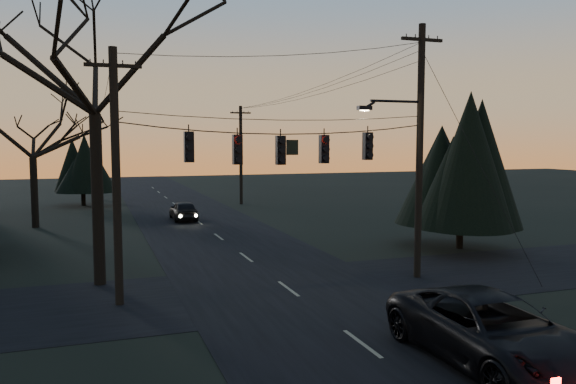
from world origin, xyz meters
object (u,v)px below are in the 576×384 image
object	(u,v)px
utility_pole_right	(417,277)
utility_pole_left	(120,305)
utility_pole_far_l	(101,200)
evergreen_right	(462,160)
sedan_oncoming_a	(184,211)
utility_pole_far_r	(241,204)
bare_tree_left	(93,43)
suv_near	(492,331)

from	to	relation	value
utility_pole_right	utility_pole_left	bearing A→B (deg)	180.00
utility_pole_far_l	evergreen_right	xyz separation A→B (m)	(16.91, -31.39, 4.52)
sedan_oncoming_a	utility_pole_far_l	bearing A→B (deg)	-72.54
utility_pole_right	utility_pole_far_r	world-z (taller)	utility_pole_right
utility_pole_far_l	bare_tree_left	distance (m)	34.20
suv_near	sedan_oncoming_a	distance (m)	28.08
sedan_oncoming_a	suv_near	bearing A→B (deg)	96.32
utility_pole_far_r	utility_pole_right	bearing A→B (deg)	-90.00
utility_pole_far_l	utility_pole_right	bearing A→B (deg)	-72.28
bare_tree_left	utility_pole_far_l	bearing A→B (deg)	89.00
utility_pole_right	suv_near	bearing A→B (deg)	-110.75
utility_pole_right	bare_tree_left	bearing A→B (deg)	165.91
utility_pole_left	evergreen_right	world-z (taller)	evergreen_right
utility_pole_right	sedan_oncoming_a	world-z (taller)	utility_pole_right
bare_tree_left	sedan_oncoming_a	size ratio (longest dim) A/B	3.25
bare_tree_left	suv_near	distance (m)	16.60
utility_pole_far_l	bare_tree_left	world-z (taller)	bare_tree_left
utility_pole_far_l	evergreen_right	size ratio (longest dim) A/B	1.02
utility_pole_far_r	bare_tree_left	world-z (taller)	bare_tree_left
utility_pole_right	evergreen_right	size ratio (longest dim) A/B	1.27
suv_near	utility_pole_left	bearing A→B (deg)	134.99
utility_pole_far_l	sedan_oncoming_a	bearing A→B (deg)	-72.42
utility_pole_far_r	suv_near	size ratio (longest dim) A/B	1.39
utility_pole_far_r	bare_tree_left	size ratio (longest dim) A/B	0.66
evergreen_right	utility_pole_far_r	bearing A→B (deg)	103.03
utility_pole_far_l	sedan_oncoming_a	xyz separation A→B (m)	(5.20, -16.41, 0.68)
utility_pole_far_l	evergreen_right	world-z (taller)	evergreen_right
utility_pole_far_r	utility_pole_left	bearing A→B (deg)	-112.33
utility_pole_left	suv_near	bearing A→B (deg)	-44.88
bare_tree_left	evergreen_right	size ratio (longest dim) A/B	1.65
evergreen_right	suv_near	world-z (taller)	evergreen_right
utility_pole_far_l	sedan_oncoming_a	distance (m)	17.23
bare_tree_left	utility_pole_left	bearing A→B (deg)	-79.27
utility_pole_far_r	sedan_oncoming_a	xyz separation A→B (m)	(-6.30, -8.41, 0.68)
utility_pole_left	sedan_oncoming_a	xyz separation A→B (m)	(5.20, 19.59, 0.68)
bare_tree_left	sedan_oncoming_a	world-z (taller)	bare_tree_left
evergreen_right	suv_near	xyz separation A→B (m)	(-8.56, -12.93, -3.67)
sedan_oncoming_a	utility_pole_far_r	bearing A→B (deg)	-126.96
utility_pole_right	evergreen_right	distance (m)	8.42
bare_tree_left	evergreen_right	distance (m)	18.14
utility_pole_left	utility_pole_far_l	xyz separation A→B (m)	(0.00, 36.00, 0.00)
bare_tree_left	utility_pole_far_r	bearing A→B (deg)	64.19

